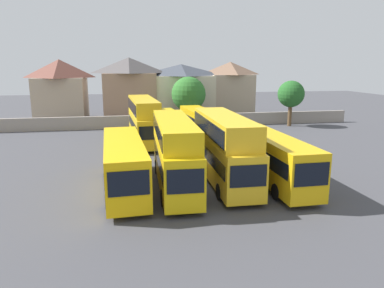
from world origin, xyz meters
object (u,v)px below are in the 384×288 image
bus_6 (169,126)px  bus_7 (201,123)px  tree_left_of_lot (291,94)px  bus_1 (124,162)px  bus_3 (224,145)px  house_terrace_centre (130,88)px  bus_2 (175,149)px  bus_5 (144,118)px  tree_behind_wall (189,94)px  house_terrace_left (61,89)px  house_terrace_far_right (230,89)px  bus_4 (272,156)px  house_terrace_right (181,91)px

bus_6 → bus_7: bearing=92.7°
bus_6 → tree_left_of_lot: size_ratio=1.62×
bus_1 → bus_6: (4.97, 14.97, -0.09)m
bus_3 → bus_7: bus_3 is taller
bus_3 → bus_6: size_ratio=1.05×
bus_3 → house_terrace_centre: bearing=-168.5°
bus_2 → bus_5: (-1.47, 15.50, 0.04)m
bus_5 → tree_left_of_lot: bearing=106.4°
tree_behind_wall → bus_3: bearing=-94.2°
bus_1 → house_terrace_left: 36.84m
bus_1 → house_terrace_far_right: 39.69m
bus_4 → house_terrace_right: house_terrace_right is taller
bus_6 → bus_4: bearing=16.7°
tree_left_of_lot → bus_3: bearing=-125.1°
bus_2 → tree_behind_wall: bearing=169.8°
bus_7 → house_terrace_far_right: house_terrace_far_right is taller
bus_7 → bus_3: bearing=-9.7°
bus_5 → bus_6: 3.01m
bus_7 → tree_behind_wall: tree_behind_wall is taller
bus_3 → bus_7: size_ratio=0.96×
bus_5 → house_terrace_left: bearing=-152.4°
bus_2 → house_terrace_left: bearing=-157.5°
house_terrace_far_right → bus_3: bearing=-106.8°
tree_behind_wall → house_terrace_right: bearing=90.3°
bus_1 → house_terrace_centre: size_ratio=1.18×
house_terrace_far_right → bus_7: bearing=-114.7°
bus_1 → house_terrace_centre: 33.97m
bus_5 → house_terrace_far_right: bearing=137.8°
bus_6 → bus_7: size_ratio=0.91×
bus_1 → bus_2: size_ratio=1.01×
bus_3 → tree_behind_wall: bearing=176.3°
house_terrace_left → tree_left_of_lot: size_ratio=1.47×
bus_4 → tree_left_of_lot: tree_left_of_lot is taller
bus_1 → house_terrace_right: 36.00m
tree_behind_wall → house_terrace_left: bearing=158.5°
bus_6 → tree_behind_wall: 13.71m
bus_4 → house_terrace_centre: bearing=-164.6°
bus_1 → house_terrace_centre: house_terrace_centre is taller
bus_7 → house_terrace_far_right: (9.16, 19.87, 2.68)m
bus_2 → bus_7: size_ratio=0.99×
bus_6 → tree_left_of_lot: bearing=109.6°
tree_left_of_lot → tree_behind_wall: (-14.13, 4.50, -0.12)m
house_terrace_left → house_terrace_centre: bearing=-8.0°
bus_7 → bus_1: bearing=-34.0°
bus_7 → bus_4: bearing=3.3°
bus_2 → house_terrace_far_right: size_ratio=1.25×
bus_1 → bus_7: (8.77, 15.44, 0.00)m
house_terrace_right → house_terrace_far_right: house_terrace_far_right is taller
bus_5 → house_terrace_left: size_ratio=1.22×
bus_7 → house_terrace_centre: 20.25m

